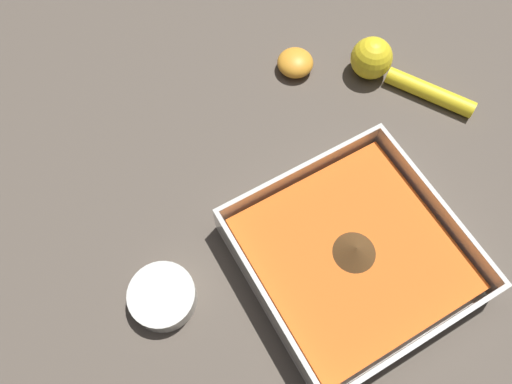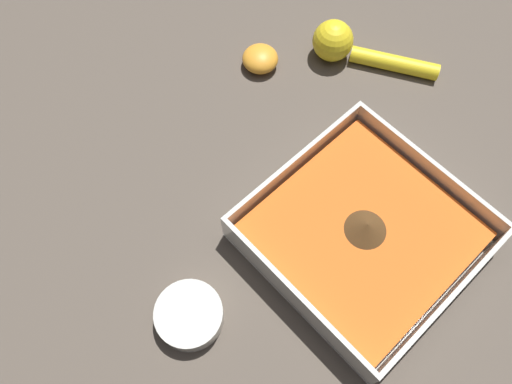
# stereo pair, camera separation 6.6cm
# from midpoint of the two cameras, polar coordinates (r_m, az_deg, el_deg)

# --- Properties ---
(ground_plane) EXTENTS (4.00, 4.00, 0.00)m
(ground_plane) POSITION_cam_midpoint_polar(r_m,az_deg,el_deg) (0.67, 7.39, -5.93)
(ground_plane) COLOR brown
(square_dish) EXTENTS (0.26, 0.26, 0.06)m
(square_dish) POSITION_cam_midpoint_polar(r_m,az_deg,el_deg) (0.66, 9.30, -5.09)
(square_dish) COLOR silver
(square_dish) RESTS_ON ground_plane
(spice_bowl) EXTENTS (0.08, 0.08, 0.03)m
(spice_bowl) POSITION_cam_midpoint_polar(r_m,az_deg,el_deg) (0.64, -10.65, -14.04)
(spice_bowl) COLOR silver
(spice_bowl) RESTS_ON ground_plane
(lemon_squeezer) EXTENTS (0.13, 0.18, 0.06)m
(lemon_squeezer) POSITION_cam_midpoint_polar(r_m,az_deg,el_deg) (0.81, 8.16, 15.95)
(lemon_squeezer) COLOR yellow
(lemon_squeezer) RESTS_ON ground_plane
(lemon_half) EXTENTS (0.06, 0.06, 0.03)m
(lemon_half) POSITION_cam_midpoint_polar(r_m,az_deg,el_deg) (0.81, -1.94, 14.77)
(lemon_half) COLOR orange
(lemon_half) RESTS_ON ground_plane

